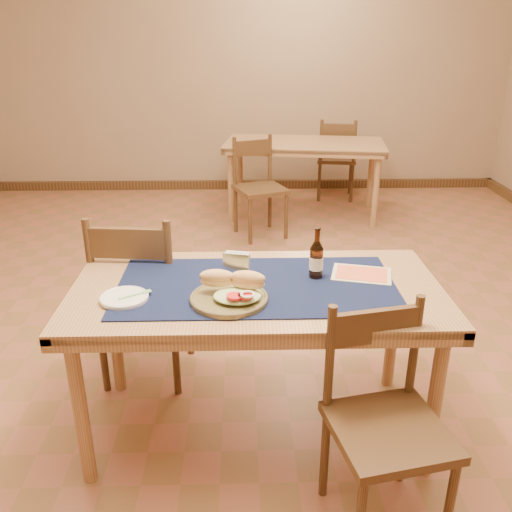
{
  "coord_description": "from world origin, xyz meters",
  "views": [
    {
      "loc": [
        -0.06,
        -2.91,
        1.77
      ],
      "look_at": [
        0.0,
        -0.7,
        0.85
      ],
      "focal_mm": 38.0,
      "sensor_mm": 36.0,
      "label": 1
    }
  ],
  "objects_px": {
    "back_table": "(304,150)",
    "beer_bottle": "(316,259)",
    "chair_main_near": "(385,419)",
    "chair_main_far": "(142,294)",
    "sandwich_plate": "(232,293)",
    "main_table": "(257,303)",
    "napkin_holder": "(237,265)"
  },
  "relations": [
    {
      "from": "back_table",
      "to": "napkin_holder",
      "type": "xyz_separation_m",
      "value": [
        -0.66,
        -3.16,
        0.14
      ]
    },
    {
      "from": "chair_main_far",
      "to": "chair_main_near",
      "type": "distance_m",
      "value": 1.41
    },
    {
      "from": "chair_main_near",
      "to": "beer_bottle",
      "type": "bearing_deg",
      "value": 107.72
    },
    {
      "from": "sandwich_plate",
      "to": "chair_main_near",
      "type": "bearing_deg",
      "value": -33.81
    },
    {
      "from": "back_table",
      "to": "sandwich_plate",
      "type": "bearing_deg",
      "value": -101.23
    },
    {
      "from": "main_table",
      "to": "back_table",
      "type": "bearing_deg",
      "value": 80.07
    },
    {
      "from": "chair_main_far",
      "to": "beer_bottle",
      "type": "xyz_separation_m",
      "value": [
        0.85,
        -0.35,
        0.34
      ]
    },
    {
      "from": "back_table",
      "to": "chair_main_far",
      "type": "xyz_separation_m",
      "value": [
        -1.16,
        -2.84,
        -0.17
      ]
    },
    {
      "from": "main_table",
      "to": "sandwich_plate",
      "type": "distance_m",
      "value": 0.22
    },
    {
      "from": "chair_main_near",
      "to": "sandwich_plate",
      "type": "distance_m",
      "value": 0.76
    },
    {
      "from": "chair_main_far",
      "to": "beer_bottle",
      "type": "bearing_deg",
      "value": -22.63
    },
    {
      "from": "back_table",
      "to": "beer_bottle",
      "type": "height_order",
      "value": "beer_bottle"
    },
    {
      "from": "back_table",
      "to": "chair_main_near",
      "type": "xyz_separation_m",
      "value": [
        -0.12,
        -3.79,
        -0.21
      ]
    },
    {
      "from": "main_table",
      "to": "chair_main_near",
      "type": "height_order",
      "value": "chair_main_near"
    },
    {
      "from": "sandwich_plate",
      "to": "napkin_holder",
      "type": "relative_size",
      "value": 2.45
    },
    {
      "from": "main_table",
      "to": "beer_bottle",
      "type": "distance_m",
      "value": 0.33
    },
    {
      "from": "napkin_holder",
      "to": "beer_bottle",
      "type": "bearing_deg",
      "value": -4.46
    },
    {
      "from": "napkin_holder",
      "to": "sandwich_plate",
      "type": "bearing_deg",
      "value": -94.43
    },
    {
      "from": "main_table",
      "to": "sandwich_plate",
      "type": "xyz_separation_m",
      "value": [
        -0.11,
        -0.14,
        0.12
      ]
    },
    {
      "from": "chair_main_far",
      "to": "napkin_holder",
      "type": "distance_m",
      "value": 0.67
    },
    {
      "from": "sandwich_plate",
      "to": "back_table",
      "type": "bearing_deg",
      "value": 78.77
    },
    {
      "from": "chair_main_far",
      "to": "back_table",
      "type": "bearing_deg",
      "value": 67.83
    },
    {
      "from": "back_table",
      "to": "chair_main_far",
      "type": "height_order",
      "value": "chair_main_far"
    },
    {
      "from": "chair_main_far",
      "to": "beer_bottle",
      "type": "height_order",
      "value": "beer_bottle"
    },
    {
      "from": "chair_main_far",
      "to": "chair_main_near",
      "type": "xyz_separation_m",
      "value": [
        1.04,
        -0.95,
        -0.05
      ]
    },
    {
      "from": "back_table",
      "to": "chair_main_near",
      "type": "relative_size",
      "value": 1.9
    },
    {
      "from": "main_table",
      "to": "beer_bottle",
      "type": "xyz_separation_m",
      "value": [
        0.27,
        0.08,
        0.17
      ]
    },
    {
      "from": "chair_main_near",
      "to": "back_table",
      "type": "bearing_deg",
      "value": 88.26
    },
    {
      "from": "chair_main_far",
      "to": "beer_bottle",
      "type": "distance_m",
      "value": 0.98
    },
    {
      "from": "main_table",
      "to": "sandwich_plate",
      "type": "bearing_deg",
      "value": -126.25
    },
    {
      "from": "main_table",
      "to": "beer_bottle",
      "type": "relative_size",
      "value": 6.91
    },
    {
      "from": "napkin_holder",
      "to": "chair_main_near",
      "type": "bearing_deg",
      "value": -49.02
    }
  ]
}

